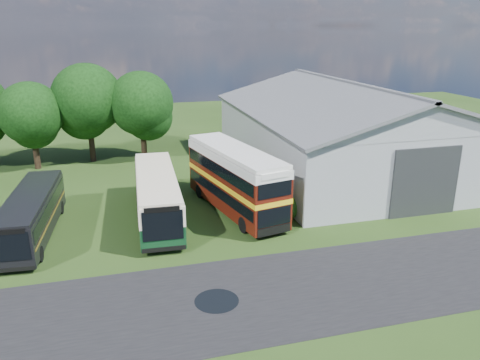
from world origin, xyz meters
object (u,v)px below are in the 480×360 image
object	(u,v)px
bus_maroon_double	(235,180)
bus_dark_single	(32,214)
storage_shed	(346,125)
bus_green_single	(157,195)

from	to	relation	value
bus_maroon_double	bus_dark_single	xyz separation A→B (m)	(-13.58, -0.90, -0.81)
storage_shed	bus_dark_single	distance (m)	27.70
bus_green_single	bus_dark_single	world-z (taller)	bus_green_single
bus_maroon_double	bus_dark_single	distance (m)	13.63
storage_shed	bus_maroon_double	xyz separation A→B (m)	(-12.62, -7.70, -1.82)
storage_shed	bus_green_single	xyz separation A→B (m)	(-18.21, -7.72, -2.43)
storage_shed	bus_green_single	distance (m)	19.92
bus_green_single	bus_maroon_double	bearing A→B (deg)	2.58
storage_shed	bus_maroon_double	distance (m)	14.89
bus_dark_single	storage_shed	bearing A→B (deg)	22.24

